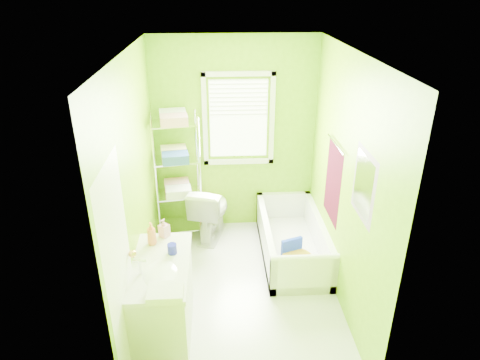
{
  "coord_description": "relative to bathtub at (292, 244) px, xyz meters",
  "views": [
    {
      "loc": [
        -0.24,
        -3.82,
        3.2
      ],
      "look_at": [
        0.0,
        0.25,
        1.25
      ],
      "focal_mm": 32.0,
      "sensor_mm": 36.0,
      "label": 1
    }
  ],
  "objects": [
    {
      "name": "toilet",
      "position": [
        -1.02,
        0.52,
        0.22
      ],
      "size": [
        0.62,
        0.85,
        0.77
      ],
      "primitive_type": "imported",
      "rotation": [
        0.0,
        0.0,
        2.86
      ],
      "color": "white",
      "rests_on": "ground"
    },
    {
      "name": "window",
      "position": [
        -0.63,
        0.8,
        1.45
      ],
      "size": [
        0.92,
        0.05,
        1.22
      ],
      "color": "white",
      "rests_on": "ground"
    },
    {
      "name": "vanity",
      "position": [
        -1.47,
        -1.18,
        0.26
      ],
      "size": [
        0.54,
        1.11,
        1.04
      ],
      "color": "silver",
      "rests_on": "ground"
    },
    {
      "name": "door",
      "position": [
        -1.72,
        -1.62,
        0.84
      ],
      "size": [
        0.09,
        0.8,
        2.0
      ],
      "color": "white",
      "rests_on": "ground"
    },
    {
      "name": "wire_shelf_unit",
      "position": [
        -1.42,
        0.56,
        0.89
      ],
      "size": [
        0.62,
        0.5,
        1.73
      ],
      "color": "silver",
      "rests_on": "ground"
    },
    {
      "name": "bathtub",
      "position": [
        0.0,
        0.0,
        0.0
      ],
      "size": [
        0.74,
        1.59,
        0.52
      ],
      "color": "white",
      "rests_on": "ground"
    },
    {
      "name": "right_wall_decor",
      "position": [
        0.36,
        -0.64,
        1.16
      ],
      "size": [
        0.04,
        1.48,
        1.17
      ],
      "color": "#410717",
      "rests_on": "ground"
    },
    {
      "name": "ground",
      "position": [
        -0.68,
        -0.62,
        -0.16
      ],
      "size": [
        2.9,
        2.9,
        0.0
      ],
      "primitive_type": "plane",
      "color": "silver",
      "rests_on": "ground"
    },
    {
      "name": "room_envelope",
      "position": [
        -0.68,
        -0.62,
        1.38
      ],
      "size": [
        2.14,
        2.94,
        2.62
      ],
      "color": "#6DA708",
      "rests_on": "ground"
    }
  ]
}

